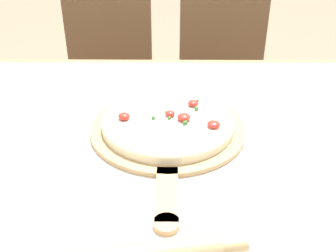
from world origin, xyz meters
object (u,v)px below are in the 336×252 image
object	(u,v)px
pizza	(168,121)
chair_left	(109,85)
chair_right	(222,86)
pizza_peel	(168,131)

from	to	relation	value
pizza	chair_left	xyz separation A→B (m)	(-0.27, 0.82, -0.31)
pizza	chair_left	world-z (taller)	chair_left
pizza	chair_right	distance (m)	0.91
pizza	chair_left	bearing A→B (deg)	108.47
pizza_peel	chair_right	distance (m)	0.92
pizza_peel	chair_left	size ratio (longest dim) A/B	0.63
chair_left	chair_right	distance (m)	0.51
chair_left	chair_right	world-z (taller)	same
chair_left	chair_right	xyz separation A→B (m)	(0.51, -0.00, 0.00)
pizza_peel	chair_right	xyz separation A→B (m)	(0.24, 0.84, -0.29)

